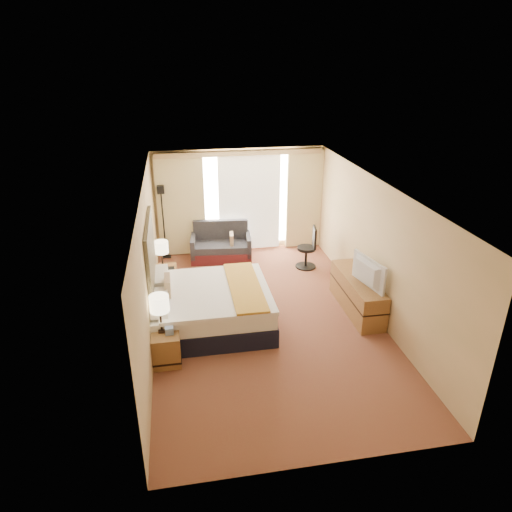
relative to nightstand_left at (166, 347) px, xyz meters
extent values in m
cube|color=#5A191B|center=(1.87, 1.05, -0.28)|extent=(4.20, 7.00, 0.02)
cube|color=silver|center=(1.87, 1.05, 2.33)|extent=(4.20, 7.00, 0.02)
cube|color=#D9B284|center=(1.87, 4.55, 1.02)|extent=(4.20, 0.02, 2.60)
cube|color=#D9B284|center=(1.87, -2.45, 1.02)|extent=(4.20, 0.02, 2.60)
cube|color=#D9B284|center=(-0.23, 1.05, 1.02)|extent=(0.02, 7.00, 2.60)
cube|color=#D9B284|center=(3.97, 1.05, 1.02)|extent=(0.02, 7.00, 2.60)
cube|color=black|center=(-0.19, 1.25, 1.01)|extent=(0.06, 1.85, 1.50)
cube|color=olive|center=(0.00, 0.00, 0.00)|extent=(0.45, 0.52, 0.55)
cube|color=olive|center=(0.00, 2.50, 0.00)|extent=(0.45, 0.52, 0.55)
cube|color=olive|center=(3.70, 1.05, 0.07)|extent=(0.50, 1.80, 0.70)
cube|color=white|center=(2.12, 4.52, 1.04)|extent=(2.30, 0.02, 2.30)
cube|color=beige|center=(0.42, 4.43, 0.99)|extent=(1.15, 0.09, 2.50)
cube|color=beige|center=(3.52, 4.43, 0.99)|extent=(0.90, 0.09, 2.50)
cube|color=white|center=(2.12, 4.48, 0.99)|extent=(1.55, 0.04, 2.50)
cube|color=#D9B284|center=(1.87, 4.39, 2.25)|extent=(4.00, 0.16, 0.12)
cube|color=black|center=(0.82, 1.01, -0.09)|extent=(2.16, 1.96, 0.36)
cube|color=white|center=(0.82, 1.01, 0.24)|extent=(2.11, 1.91, 0.31)
cube|color=white|center=(0.90, 1.01, 0.42)|extent=(1.98, 1.98, 0.07)
cube|color=gold|center=(1.46, 1.01, 0.47)|extent=(0.57, 1.98, 0.04)
cube|color=white|center=(-0.08, 0.54, 0.55)|extent=(0.29, 0.80, 0.19)
cube|color=white|center=(-0.08, 1.49, 0.55)|extent=(0.29, 0.80, 0.19)
cube|color=beige|center=(0.07, 1.01, 0.59)|extent=(0.10, 0.43, 0.37)
cube|color=#511719|center=(1.32, 3.96, -0.14)|extent=(1.53, 0.92, 0.26)
cube|color=#323237|center=(1.32, 3.91, 0.07)|extent=(1.41, 0.76, 0.17)
cube|color=#323237|center=(1.35, 4.27, 0.35)|extent=(1.36, 0.28, 0.57)
cube|color=#323237|center=(0.65, 4.03, 0.10)|extent=(0.18, 0.79, 0.47)
cube|color=#323237|center=(2.00, 3.90, 0.10)|extent=(0.18, 0.79, 0.47)
cube|color=beige|center=(1.58, 3.89, 0.25)|extent=(0.12, 0.37, 0.33)
cube|color=black|center=(-0.03, 4.35, -0.26)|extent=(0.23, 0.23, 0.03)
cylinder|color=black|center=(-0.03, 4.35, 0.57)|extent=(0.03, 0.03, 1.63)
cube|color=black|center=(-0.03, 4.35, 1.47)|extent=(0.17, 0.17, 0.19)
cylinder|color=black|center=(3.26, 3.15, -0.26)|extent=(0.49, 0.49, 0.03)
cylinder|color=black|center=(3.26, 3.15, -0.02)|extent=(0.06, 0.06, 0.44)
cylinder|color=black|center=(3.26, 3.15, 0.20)|extent=(0.43, 0.43, 0.07)
cube|color=black|center=(3.43, 3.12, 0.49)|extent=(0.12, 0.39, 0.49)
cube|color=black|center=(-0.05, 0.06, 0.30)|extent=(0.11, 0.11, 0.04)
cylinder|color=black|center=(-0.05, 0.06, 0.52)|extent=(0.03, 0.03, 0.39)
cylinder|color=beige|center=(-0.05, 0.06, 0.80)|extent=(0.31, 0.31, 0.27)
cube|color=black|center=(-0.05, 2.47, 0.30)|extent=(0.10, 0.10, 0.04)
cylinder|color=black|center=(-0.05, 2.47, 0.50)|extent=(0.03, 0.03, 0.36)
cylinder|color=beige|center=(-0.05, 2.47, 0.76)|extent=(0.29, 0.29, 0.25)
cube|color=#839ACA|center=(0.07, -0.02, 0.34)|extent=(0.14, 0.14, 0.12)
cube|color=black|center=(0.10, 2.34, 0.31)|extent=(0.17, 0.14, 0.07)
imported|color=black|center=(3.65, 0.72, 0.70)|extent=(0.33, 0.97, 0.55)
camera|label=1|loc=(0.36, -6.36, 4.40)|focal=32.00mm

